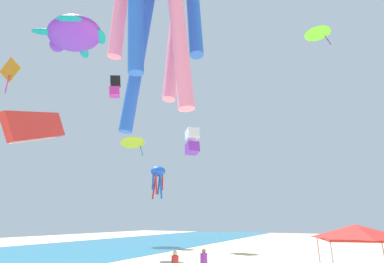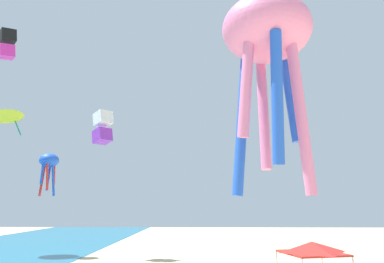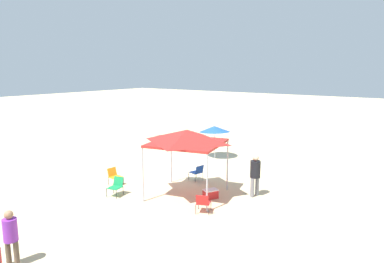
{
  "view_description": "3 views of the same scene",
  "coord_description": "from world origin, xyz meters",
  "px_view_note": "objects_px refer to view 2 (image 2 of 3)",
  "views": [
    {
      "loc": [
        -17.65,
        3.24,
        3.19
      ],
      "look_at": [
        1.06,
        12.78,
        9.81
      ],
      "focal_mm": 26.31,
      "sensor_mm": 36.0,
      "label": 1
    },
    {
      "loc": [
        -23.79,
        8.64,
        4.96
      ],
      "look_at": [
        1.06,
        9.27,
        9.82
      ],
      "focal_mm": 34.87,
      "sensor_mm": 36.0,
      "label": 2
    },
    {
      "loc": [
        -12.03,
        14.87,
        5.64
      ],
      "look_at": [
        -3.8,
        3.52,
        3.12
      ],
      "focal_mm": 32.96,
      "sensor_mm": 36.0,
      "label": 3
    }
  ],
  "objects_px": {
    "kite_delta_yellow": "(6,114)",
    "kite_box_white": "(103,127)",
    "canopy_tent": "(312,248)",
    "kite_octopus_pink": "(267,39)",
    "kite_box_black": "(7,44)",
    "kite_delta_lime": "(263,33)",
    "kite_octopus_blue": "(49,163)"
  },
  "relations": [
    {
      "from": "kite_box_white",
      "to": "kite_octopus_pink",
      "type": "bearing_deg",
      "value": 68.14
    },
    {
      "from": "kite_delta_yellow",
      "to": "kite_box_black",
      "type": "xyz_separation_m",
      "value": [
        -9.66,
        -4.83,
        3.52
      ]
    },
    {
      "from": "kite_delta_yellow",
      "to": "kite_box_black",
      "type": "relative_size",
      "value": 1.99
    },
    {
      "from": "canopy_tent",
      "to": "kite_octopus_blue",
      "type": "bearing_deg",
      "value": 52.81
    },
    {
      "from": "kite_delta_yellow",
      "to": "kite_box_white",
      "type": "height_order",
      "value": "kite_delta_yellow"
    },
    {
      "from": "kite_box_black",
      "to": "canopy_tent",
      "type": "bearing_deg",
      "value": -148.69
    },
    {
      "from": "kite_box_black",
      "to": "kite_delta_lime",
      "type": "distance_m",
      "value": 22.17
    },
    {
      "from": "kite_delta_lime",
      "to": "kite_octopus_blue",
      "type": "height_order",
      "value": "kite_delta_lime"
    },
    {
      "from": "kite_box_white",
      "to": "kite_box_black",
      "type": "bearing_deg",
      "value": 3.59
    },
    {
      "from": "canopy_tent",
      "to": "kite_octopus_pink",
      "type": "distance_m",
      "value": 12.95
    },
    {
      "from": "kite_delta_lime",
      "to": "kite_box_white",
      "type": "xyz_separation_m",
      "value": [
        4.03,
        15.53,
        -7.96
      ]
    },
    {
      "from": "canopy_tent",
      "to": "kite_box_black",
      "type": "bearing_deg",
      "value": 70.88
    },
    {
      "from": "kite_delta_lime",
      "to": "kite_box_white",
      "type": "relative_size",
      "value": 1.0
    },
    {
      "from": "kite_box_black",
      "to": "kite_delta_lime",
      "type": "relative_size",
      "value": 0.74
    },
    {
      "from": "canopy_tent",
      "to": "kite_box_white",
      "type": "relative_size",
      "value": 1.07
    },
    {
      "from": "kite_octopus_pink",
      "to": "kite_box_black",
      "type": "relative_size",
      "value": 2.48
    },
    {
      "from": "canopy_tent",
      "to": "kite_delta_lime",
      "type": "distance_m",
      "value": 20.97
    },
    {
      "from": "canopy_tent",
      "to": "kite_delta_yellow",
      "type": "distance_m",
      "value": 33.9
    },
    {
      "from": "canopy_tent",
      "to": "kite_octopus_pink",
      "type": "xyz_separation_m",
      "value": [
        -9.98,
        3.82,
        7.31
      ]
    },
    {
      "from": "kite_box_white",
      "to": "canopy_tent",
      "type": "bearing_deg",
      "value": 88.85
    },
    {
      "from": "kite_delta_yellow",
      "to": "kite_octopus_blue",
      "type": "relative_size",
      "value": 1.15
    },
    {
      "from": "kite_octopus_blue",
      "to": "kite_box_white",
      "type": "xyz_separation_m",
      "value": [
        -0.9,
        -5.51,
        3.4
      ]
    },
    {
      "from": "kite_delta_yellow",
      "to": "kite_box_white",
      "type": "distance_m",
      "value": 11.4
    },
    {
      "from": "kite_octopus_pink",
      "to": "kite_box_white",
      "type": "xyz_separation_m",
      "value": [
        25.16,
        11.85,
        2.49
      ]
    },
    {
      "from": "canopy_tent",
      "to": "kite_octopus_blue",
      "type": "xyz_separation_m",
      "value": [
        16.08,
        21.18,
        6.41
      ]
    },
    {
      "from": "kite_box_white",
      "to": "kite_delta_yellow",
      "type": "bearing_deg",
      "value": -57.71
    },
    {
      "from": "kite_box_black",
      "to": "kite_box_white",
      "type": "height_order",
      "value": "kite_box_black"
    },
    {
      "from": "kite_octopus_pink",
      "to": "kite_box_white",
      "type": "distance_m",
      "value": 27.92
    },
    {
      "from": "kite_delta_yellow",
      "to": "kite_octopus_pink",
      "type": "height_order",
      "value": "kite_delta_yellow"
    },
    {
      "from": "canopy_tent",
      "to": "kite_delta_yellow",
      "type": "xyz_separation_m",
      "value": [
        17.25,
        26.71,
        11.76
      ]
    },
    {
      "from": "kite_box_black",
      "to": "kite_delta_lime",
      "type": "bearing_deg",
      "value": -120.27
    },
    {
      "from": "kite_box_white",
      "to": "kite_delta_lime",
      "type": "bearing_deg",
      "value": 118.39
    }
  ]
}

